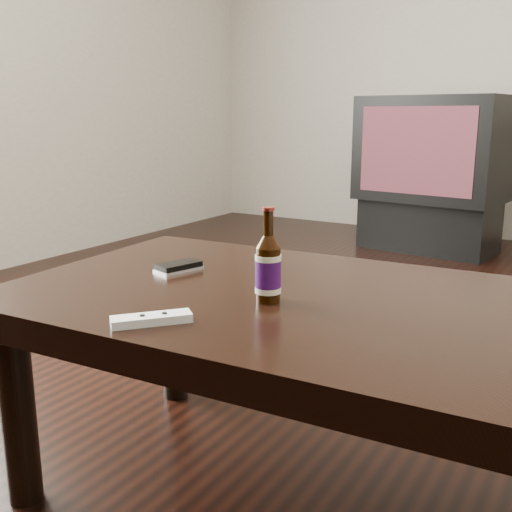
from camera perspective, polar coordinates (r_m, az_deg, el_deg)
The scene contains 7 objects.
floor at distance 1.97m, azimuth 10.75°, elevation -14.37°, with size 5.00×6.00×0.01m, color black.
tv_stand at distance 4.22m, azimuth 16.08°, elevation 2.87°, with size 0.85×0.43×0.34m, color black.
tv at distance 4.16m, azimuth 16.53°, elevation 9.76°, with size 0.96×0.67×0.68m.
coffee_table at distance 1.35m, azimuth 4.82°, elevation -6.61°, with size 1.41×0.87×0.51m.
beer_bottle at distance 1.27m, azimuth 1.16°, elevation -1.24°, with size 0.07×0.07×0.20m.
phone at distance 1.55m, azimuth -7.39°, elevation -1.03°, with size 0.09×0.13×0.02m.
remote at distance 1.17m, azimuth -9.93°, elevation -5.95°, with size 0.13×0.14×0.02m.
Camera 1 is at (0.58, -1.64, 0.90)m, focal length 42.00 mm.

